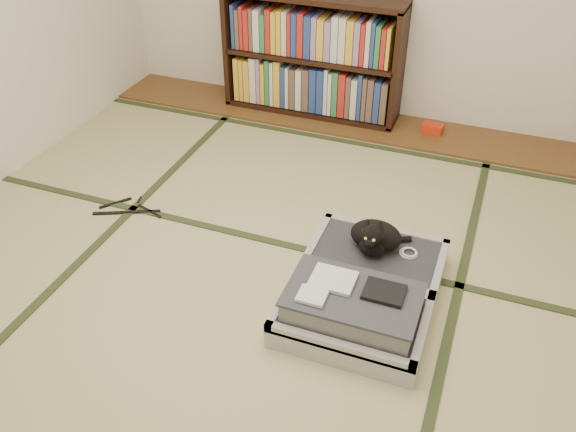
% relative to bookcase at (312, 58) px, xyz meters
% --- Properties ---
extents(floor, '(4.50, 4.50, 0.00)m').
position_rel_bookcase_xyz_m(floor, '(0.40, -2.07, -0.45)').
color(floor, tan).
rests_on(floor, ground).
extents(wood_strip, '(4.00, 0.50, 0.02)m').
position_rel_bookcase_xyz_m(wood_strip, '(0.40, -0.07, -0.44)').
color(wood_strip, brown).
rests_on(wood_strip, ground).
extents(red_item, '(0.16, 0.11, 0.07)m').
position_rel_bookcase_xyz_m(red_item, '(0.97, -0.04, -0.40)').
color(red_item, red).
rests_on(red_item, wood_strip).
extents(room_shell, '(4.50, 4.50, 4.50)m').
position_rel_bookcase_xyz_m(room_shell, '(0.40, -2.07, 1.01)').
color(room_shell, white).
rests_on(room_shell, ground).
extents(tatami_borders, '(4.00, 4.50, 0.01)m').
position_rel_bookcase_xyz_m(tatami_borders, '(0.40, -1.58, -0.45)').
color(tatami_borders, '#2D381E').
rests_on(tatami_borders, ground).
extents(bookcase, '(1.36, 0.31, 0.92)m').
position_rel_bookcase_xyz_m(bookcase, '(0.00, 0.00, 0.00)').
color(bookcase, black).
rests_on(bookcase, wood_strip).
extents(suitcase, '(0.71, 0.94, 0.28)m').
position_rel_bookcase_xyz_m(suitcase, '(0.95, -2.00, -0.35)').
color(suitcase, silver).
rests_on(suitcase, floor).
extents(cat, '(0.31, 0.32, 0.25)m').
position_rel_bookcase_xyz_m(cat, '(0.94, -1.71, -0.22)').
color(cat, black).
rests_on(cat, suitcase).
extents(cable_coil, '(0.10, 0.10, 0.02)m').
position_rel_bookcase_xyz_m(cable_coil, '(1.12, -1.67, -0.31)').
color(cable_coil, white).
rests_on(cable_coil, suitcase).
extents(hanger, '(0.42, 0.28, 0.01)m').
position_rel_bookcase_xyz_m(hanger, '(-0.61, -1.69, -0.44)').
color(hanger, black).
rests_on(hanger, floor).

